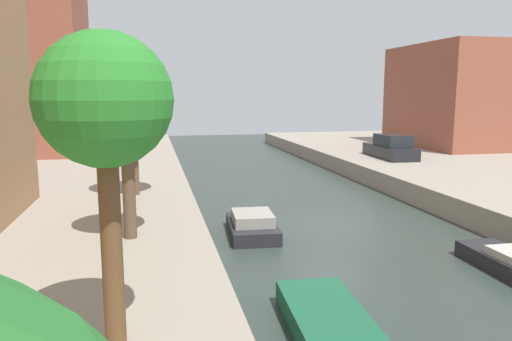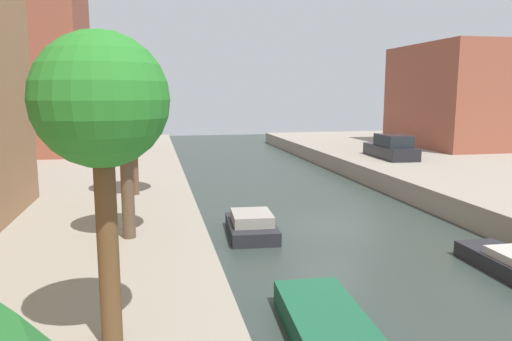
{
  "view_description": "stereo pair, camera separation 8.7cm",
  "coord_description": "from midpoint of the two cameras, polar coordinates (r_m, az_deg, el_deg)",
  "views": [
    {
      "loc": [
        -6.57,
        -16.97,
        5.06
      ],
      "look_at": [
        -1.27,
        7.45,
        1.06
      ],
      "focal_mm": 33.83,
      "sensor_mm": 36.0,
      "label": 1
    },
    {
      "loc": [
        -6.48,
        -16.99,
        5.06
      ],
      "look_at": [
        -1.27,
        7.45,
        1.06
      ],
      "focal_mm": 33.83,
      "sensor_mm": 36.0,
      "label": 2
    }
  ],
  "objects": [
    {
      "name": "ground_plane",
      "position": [
        18.88,
        8.52,
        -6.55
      ],
      "size": [
        84.0,
        84.0,
        0.0
      ],
      "primitive_type": "plane",
      "color": "#2D3833"
    },
    {
      "name": "low_block_right",
      "position": [
        41.51,
        24.23,
        8.03
      ],
      "size": [
        10.0,
        10.16,
        7.73
      ],
      "primitive_type": "cube",
      "color": "brown",
      "rests_on": "quay_right"
    },
    {
      "name": "street_tree_1",
      "position": [
        7.69,
        -17.76,
        7.29
      ],
      "size": [
        2.08,
        2.08,
        5.0
      ],
      "color": "brown",
      "rests_on": "quay_left"
    },
    {
      "name": "street_tree_2",
      "position": [
        13.74,
        -15.36,
        6.98
      ],
      "size": [
        2.23,
        2.23,
        4.82
      ],
      "color": "brown",
      "rests_on": "quay_left"
    },
    {
      "name": "street_tree_3",
      "position": [
        19.79,
        -14.45,
        7.59
      ],
      "size": [
        2.64,
        2.64,
        4.98
      ],
      "color": "brown",
      "rests_on": "quay_left"
    },
    {
      "name": "parked_car",
      "position": [
        31.94,
        15.57,
        2.58
      ],
      "size": [
        2.01,
        4.82,
        1.5
      ],
      "color": "black",
      "rests_on": "quay_right"
    },
    {
      "name": "moored_boat_left_2",
      "position": [
        10.76,
        8.29,
        -17.42
      ],
      "size": [
        1.78,
        3.68,
        0.55
      ],
      "color": "#195638",
      "rests_on": "ground_plane"
    },
    {
      "name": "moored_boat_left_3",
      "position": [
        17.47,
        -0.6,
        -6.53
      ],
      "size": [
        1.85,
        3.25,
        0.86
      ],
      "color": "#232328",
      "rests_on": "ground_plane"
    }
  ]
}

